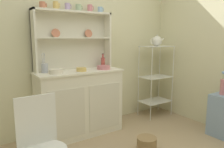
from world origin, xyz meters
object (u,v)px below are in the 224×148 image
floor_basket (147,144)px  flower_vase (224,86)px  hutch_shelf_unit (73,36)px  hutch_cabinet (80,102)px  porcelain_teapot (157,41)px  cup_terracotta_0 (43,5)px  jam_bottle (103,62)px  bakers_rack (156,74)px  bowl_mixing_large (56,71)px  wire_chair (40,141)px  utensil_jar (45,68)px

floor_basket → flower_vase: bearing=-11.8°
hutch_shelf_unit → hutch_cabinet: bearing=-90.0°
hutch_cabinet → porcelain_teapot: bearing=-1.9°
hutch_cabinet → cup_terracotta_0: (-0.39, 0.12, 1.22)m
cup_terracotta_0 → jam_bottle: size_ratio=0.42×
hutch_cabinet → floor_basket: hutch_cabinet is taller
cup_terracotta_0 → hutch_shelf_unit: bearing=6.3°
bakers_rack → bowl_mixing_large: (-1.67, -0.03, 0.19)m
bakers_rack → jam_bottle: size_ratio=5.77×
hutch_cabinet → hutch_shelf_unit: hutch_shelf_unit is taller
wire_chair → bowl_mixing_large: bearing=85.0°
wire_chair → hutch_shelf_unit: bearing=77.2°
bakers_rack → cup_terracotta_0: (-1.73, 0.17, 0.97)m
hutch_cabinet → wire_chair: hutch_cabinet is taller
bakers_rack → flower_vase: bearing=-79.3°
floor_basket → jam_bottle: bearing=91.2°
utensil_jar → porcelain_teapot: size_ratio=0.97×
wire_chair → porcelain_teapot: bearing=45.1°
porcelain_teapot → hutch_shelf_unit: bearing=171.1°
bakers_rack → cup_terracotta_0: bearing=174.5°
floor_basket → flower_vase: flower_vase is taller
floor_basket → hutch_shelf_unit: bearing=113.5°
utensil_jar → hutch_shelf_unit: bearing=11.8°
floor_basket → porcelain_teapot: 1.67m
bowl_mixing_large → jam_bottle: bearing=12.1°
utensil_jar → hutch_cabinet: bearing=-10.7°
hutch_shelf_unit → cup_terracotta_0: cup_terracotta_0 is taller
hutch_shelf_unit → utensil_jar: 0.57m
hutch_shelf_unit → cup_terracotta_0: 0.53m
floor_basket → flower_vase: 1.27m
bakers_rack → bowl_mixing_large: bearing=-179.0°
bowl_mixing_large → bakers_rack: bearing=1.0°
wire_chair → utensil_jar: 1.18m
porcelain_teapot → cup_terracotta_0: bearing=174.5°
floor_basket → utensil_jar: utensil_jar is taller
bakers_rack → bowl_mixing_large: bakers_rack is taller
porcelain_teapot → flower_vase: (0.19, -1.02, -0.56)m
wire_chair → porcelain_teapot: (2.12, 0.92, 0.72)m
bowl_mixing_large → wire_chair: bearing=-116.6°
bakers_rack → porcelain_teapot: porcelain_teapot is taller
floor_basket → jam_bottle: size_ratio=1.12×
cup_terracotta_0 → floor_basket: bearing=-49.3°
bowl_mixing_large → utensil_jar: size_ratio=0.68×
jam_bottle → porcelain_teapot: (0.93, -0.13, 0.29)m
bakers_rack → porcelain_teapot: size_ratio=4.67×
hutch_cabinet → cup_terracotta_0: size_ratio=13.25×
hutch_shelf_unit → flower_vase: 2.07m
cup_terracotta_0 → porcelain_teapot: bearing=-5.5°
bakers_rack → wire_chair: (-2.12, -0.92, -0.18)m
wire_chair → floor_basket: 1.29m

